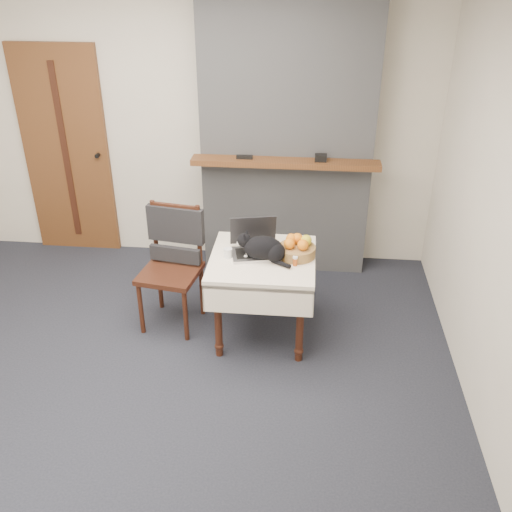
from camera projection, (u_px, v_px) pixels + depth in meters
The scene contains 12 objects.
ground at pixel (144, 381), 4.07m from camera, with size 4.50×4.50×0.00m, color black.
room_shell at pixel (137, 119), 3.63m from camera, with size 4.52×4.01×2.61m.
door at pixel (67, 153), 5.42m from camera, with size 0.82×0.10×2.00m.
chimney at pixel (287, 132), 4.98m from camera, with size 1.62×0.48×2.60m.
side_table at pixel (263, 270), 4.29m from camera, with size 0.78×0.78×0.70m.
laptop at pixel (254, 244), 4.28m from camera, with size 0.40×0.37×0.26m.
cat at pixel (264, 249), 4.16m from camera, with size 0.42×0.25×0.21m.
cream_jar at pixel (228, 253), 4.22m from camera, with size 0.06×0.06×0.07m, color white.
pill_bottle at pixel (295, 261), 4.11m from camera, with size 0.04×0.04×0.07m.
fruit_basket at pixel (297, 248), 4.23m from camera, with size 0.28×0.28×0.16m.
desk_clutter at pixel (287, 253), 4.29m from camera, with size 0.13×0.01×0.01m, color black.
chair at pixel (173, 249), 4.49m from camera, with size 0.51×0.50×0.99m.
Camera 1 is at (1.11, -3.05, 2.74)m, focal length 40.00 mm.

